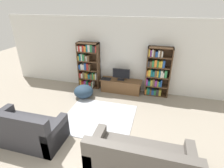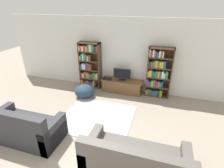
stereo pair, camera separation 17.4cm
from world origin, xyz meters
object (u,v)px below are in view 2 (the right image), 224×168
(bookshelf_left, at_px, (90,65))
(bookshelf_right, at_px, (158,73))
(couch_left_sectional, at_px, (25,128))
(couch_right_sofa, at_px, (135,163))
(beanbag_ottoman, at_px, (84,91))
(laptop, at_px, (107,79))
(tv_stand, at_px, (122,86))
(television, at_px, (122,74))

(bookshelf_left, height_order, bookshelf_right, same)
(couch_left_sectional, relative_size, couch_right_sofa, 0.88)
(beanbag_ottoman, bearing_deg, laptop, 47.05)
(bookshelf_left, height_order, tv_stand, bookshelf_left)
(bookshelf_left, relative_size, laptop, 4.90)
(tv_stand, xyz_separation_m, beanbag_ottoman, (-1.16, -0.74, -0.02))
(bookshelf_right, xyz_separation_m, beanbag_ottoman, (-2.38, -0.84, -0.63))
(bookshelf_left, xyz_separation_m, couch_right_sofa, (2.38, -3.35, -0.57))
(tv_stand, distance_m, couch_right_sofa, 3.42)
(tv_stand, bearing_deg, couch_left_sectional, -117.44)
(beanbag_ottoman, bearing_deg, television, 32.36)
(bookshelf_left, relative_size, television, 2.79)
(bookshelf_left, relative_size, bookshelf_right, 1.00)
(bookshelf_left, relative_size, couch_left_sectional, 1.00)
(laptop, bearing_deg, tv_stand, 8.09)
(bookshelf_left, distance_m, television, 1.31)
(tv_stand, xyz_separation_m, laptop, (-0.54, -0.08, 0.25))
(television, relative_size, beanbag_ottoman, 0.93)
(beanbag_ottoman, bearing_deg, tv_stand, 32.45)
(bookshelf_right, xyz_separation_m, couch_left_sectional, (-2.81, -3.18, -0.53))
(bookshelf_right, height_order, couch_right_sofa, bookshelf_right)
(bookshelf_right, height_order, tv_stand, bookshelf_right)
(tv_stand, relative_size, couch_left_sectional, 0.87)
(television, xyz_separation_m, laptop, (-0.54, -0.07, -0.21))
(bookshelf_left, distance_m, tv_stand, 1.44)
(bookshelf_left, height_order, laptop, bookshelf_left)
(laptop, xyz_separation_m, couch_right_sofa, (1.63, -3.17, -0.18))
(bookshelf_left, distance_m, bookshelf_right, 2.51)
(bookshelf_right, xyz_separation_m, couch_right_sofa, (-0.13, -3.35, -0.54))
(couch_left_sectional, bearing_deg, couch_right_sofa, -3.80)
(bookshelf_left, distance_m, laptop, 0.86)
(bookshelf_left, xyz_separation_m, bookshelf_right, (2.51, 0.00, -0.03))
(laptop, height_order, couch_right_sofa, couch_right_sofa)
(laptop, bearing_deg, bookshelf_left, 166.09)
(laptop, relative_size, beanbag_ottoman, 0.53)
(couch_right_sofa, bearing_deg, bookshelf_left, 125.32)
(couch_left_sectional, distance_m, beanbag_ottoman, 2.37)
(beanbag_ottoman, bearing_deg, couch_right_sofa, -48.21)
(bookshelf_right, bearing_deg, tv_stand, -174.92)
(bookshelf_right, relative_size, television, 2.79)
(television, xyz_separation_m, beanbag_ottoman, (-1.16, -0.73, -0.48))
(tv_stand, bearing_deg, bookshelf_right, 5.08)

